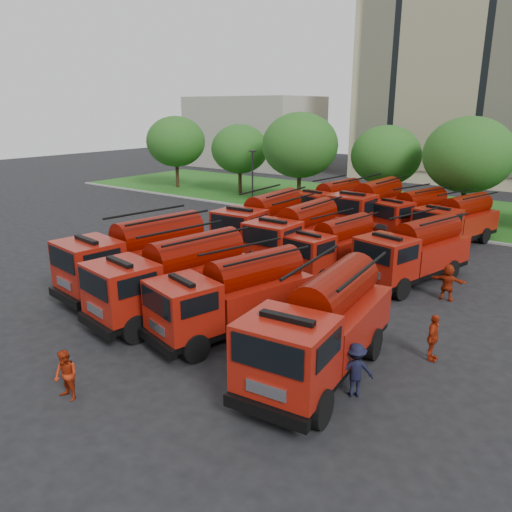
{
  "coord_description": "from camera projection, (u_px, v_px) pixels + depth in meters",
  "views": [
    {
      "loc": [
        15.81,
        -16.79,
        8.67
      ],
      "look_at": [
        2.14,
        1.48,
        1.8
      ],
      "focal_mm": 35.0,
      "sensor_mm": 36.0,
      "label": 1
    }
  ],
  "objects": [
    {
      "name": "ground",
      "position": [
        203.0,
        291.0,
        24.44
      ],
      "size": [
        140.0,
        140.0,
        0.0
      ],
      "primitive_type": "plane",
      "color": "black",
      "rests_on": "ground"
    },
    {
      "name": "lawn",
      "position": [
        402.0,
        207.0,
        44.36
      ],
      "size": [
        70.0,
        16.0,
        0.12
      ],
      "primitive_type": "cube",
      "color": "#174C14",
      "rests_on": "ground"
    },
    {
      "name": "curb",
      "position": [
        362.0,
        223.0,
        38.14
      ],
      "size": [
        70.0,
        0.3,
        0.14
      ],
      "primitive_type": "cube",
      "color": "gray",
      "rests_on": "ground"
    },
    {
      "name": "apartment_building",
      "position": [
        500.0,
        71.0,
        56.45
      ],
      "size": [
        30.0,
        14.18,
        25.0
      ],
      "color": "beige",
      "rests_on": "ground"
    },
    {
      "name": "side_building",
      "position": [
        254.0,
        132.0,
        73.94
      ],
      "size": [
        18.0,
        12.0,
        10.0
      ],
      "primitive_type": "cube",
      "color": "#9B9689",
      "rests_on": "ground"
    },
    {
      "name": "tree_0",
      "position": [
        176.0,
        142.0,
        53.63
      ],
      "size": [
        6.3,
        6.3,
        7.7
      ],
      "color": "#382314",
      "rests_on": "ground"
    },
    {
      "name": "tree_1",
      "position": [
        240.0,
        149.0,
        49.94
      ],
      "size": [
        5.71,
        5.71,
        6.98
      ],
      "color": "#382314",
      "rests_on": "ground"
    },
    {
      "name": "tree_2",
      "position": [
        300.0,
        145.0,
        43.97
      ],
      "size": [
        6.72,
        6.72,
        8.22
      ],
      "color": "#382314",
      "rests_on": "ground"
    },
    {
      "name": "tree_3",
      "position": [
        386.0,
        155.0,
        42.06
      ],
      "size": [
        5.88,
        5.88,
        7.19
      ],
      "color": "#382314",
      "rests_on": "ground"
    },
    {
      "name": "tree_4",
      "position": [
        468.0,
        155.0,
        36.74
      ],
      "size": [
        6.55,
        6.55,
        8.01
      ],
      "color": "#382314",
      "rests_on": "ground"
    },
    {
      "name": "lamp_post_0",
      "position": [
        252.0,
        177.0,
        42.53
      ],
      "size": [
        0.6,
        0.25,
        5.11
      ],
      "color": "black",
      "rests_on": "ground"
    },
    {
      "name": "fire_truck_0",
      "position": [
        139.0,
        256.0,
        24.03
      ],
      "size": [
        3.67,
        8.0,
        3.51
      ],
      "rotation": [
        0.0,
        0.0,
        -0.14
      ],
      "color": "black",
      "rests_on": "ground"
    },
    {
      "name": "fire_truck_1",
      "position": [
        174.0,
        277.0,
        21.16
      ],
      "size": [
        3.7,
        7.73,
        3.38
      ],
      "rotation": [
        0.0,
        0.0,
        -0.16
      ],
      "color": "black",
      "rests_on": "ground"
    },
    {
      "name": "fire_truck_2",
      "position": [
        234.0,
        295.0,
        19.5
      ],
      "size": [
        3.98,
        7.21,
        3.11
      ],
      "rotation": [
        0.0,
        0.0,
        -0.25
      ],
      "color": "black",
      "rests_on": "ground"
    },
    {
      "name": "fire_truck_3",
      "position": [
        321.0,
        326.0,
        16.41
      ],
      "size": [
        3.38,
        7.74,
        3.42
      ],
      "rotation": [
        0.0,
        0.0,
        0.11
      ],
      "color": "black",
      "rests_on": "ground"
    },
    {
      "name": "fire_truck_4",
      "position": [
        263.0,
        222.0,
        30.96
      ],
      "size": [
        3.17,
        7.8,
        3.49
      ],
      "rotation": [
        0.0,
        0.0,
        0.06
      ],
      "color": "black",
      "rests_on": "ground"
    },
    {
      "name": "fire_truck_5",
      "position": [
        297.0,
        234.0,
        28.36
      ],
      "size": [
        2.77,
        7.43,
        3.37
      ],
      "rotation": [
        0.0,
        0.0,
        0.01
      ],
      "color": "black",
      "rests_on": "ground"
    },
    {
      "name": "fire_truck_6",
      "position": [
        333.0,
        246.0,
        26.71
      ],
      "size": [
        3.05,
        6.64,
        2.91
      ],
      "rotation": [
        0.0,
        0.0,
        -0.14
      ],
      "color": "black",
      "rests_on": "ground"
    },
    {
      "name": "fire_truck_7",
      "position": [
        414.0,
        252.0,
        25.23
      ],
      "size": [
        4.03,
        7.42,
        3.21
      ],
      "rotation": [
        0.0,
        0.0,
        -0.24
      ],
      "color": "black",
      "rests_on": "ground"
    },
    {
      "name": "fire_truck_8",
      "position": [
        330.0,
        203.0,
        37.73
      ],
      "size": [
        3.14,
        7.32,
        3.24
      ],
      "rotation": [
        0.0,
        0.0,
        -0.1
      ],
      "color": "black",
      "rests_on": "ground"
    },
    {
      "name": "fire_truck_9",
      "position": [
        369.0,
        207.0,
        35.18
      ],
      "size": [
        3.16,
        8.1,
        3.65
      ],
      "rotation": [
        0.0,
        0.0,
        -0.03
      ],
      "color": "black",
      "rests_on": "ground"
    },
    {
      "name": "fire_truck_10",
      "position": [
        412.0,
        213.0,
        34.33
      ],
      "size": [
        4.07,
        7.29,
        3.15
      ],
      "rotation": [
        0.0,
        0.0,
        -0.26
      ],
      "color": "black",
      "rests_on": "ground"
    },
    {
      "name": "fire_truck_11",
      "position": [
        456.0,
        221.0,
        32.17
      ],
      "size": [
        4.0,
        7.27,
        3.14
      ],
      "rotation": [
        0.0,
        0.0,
        -0.25
      ],
      "color": "black",
      "rests_on": "ground"
    },
    {
      "name": "firefighter_0",
      "position": [
        330.0,
        389.0,
        15.95
      ],
      "size": [
        0.65,
        0.54,
        1.55
      ],
      "primitive_type": "imported",
      "rotation": [
        0.0,
        0.0,
        0.24
      ],
      "color": "#98240B",
      "rests_on": "ground"
    },
    {
      "name": "firefighter_1",
      "position": [
        69.0,
        399.0,
        15.38
      ],
      "size": [
        0.79,
        0.44,
        1.63
      ],
      "primitive_type": "imported",
      "rotation": [
        0.0,
        0.0,
        0.0
      ],
      "color": "#98240B",
      "rests_on": "ground"
    },
    {
      "name": "firefighter_2",
      "position": [
        431.0,
        360.0,
        17.78
      ],
      "size": [
        0.65,
        1.05,
        1.72
      ],
      "primitive_type": "imported",
      "rotation": [
        0.0,
        0.0,
        1.65
      ],
      "color": "#98240B",
      "rests_on": "ground"
    },
    {
      "name": "firefighter_3",
      "position": [
        354.0,
        395.0,
        15.61
      ],
      "size": [
        1.27,
        1.13,
        1.76
      ],
      "primitive_type": "imported",
      "rotation": [
        0.0,
        0.0,
        3.76
      ],
      "color": "black",
      "rests_on": "ground"
    },
    {
      "name": "firefighter_4",
      "position": [
        265.0,
        273.0,
        27.03
      ],
      "size": [
        1.02,
        1.02,
        1.78
      ],
      "primitive_type": "imported",
      "rotation": [
        0.0,
        0.0,
        2.35
      ],
      "color": "black",
      "rests_on": "ground"
    },
    {
      "name": "firefighter_5",
      "position": [
        446.0,
        300.0,
        23.28
      ],
      "size": [
        1.66,
        0.83,
        1.73
      ],
      "primitive_type": "imported",
      "rotation": [
        0.0,
        0.0,
        3.23
      ],
      "color": "#98240B",
      "rests_on": "ground"
    }
  ]
}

